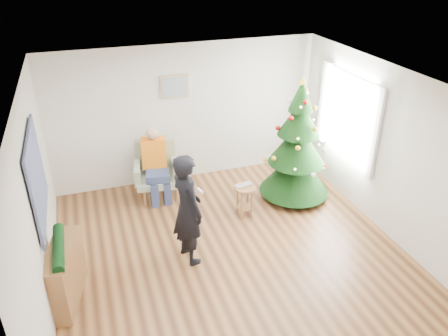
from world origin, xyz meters
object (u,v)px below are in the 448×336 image
object	(u,v)px
armchair	(157,177)
console	(64,274)
standing_man	(187,209)
christmas_tree	(297,146)
stool	(245,201)

from	to	relation	value
armchair	console	bearing A→B (deg)	-117.40
console	standing_man	bearing A→B (deg)	22.96
armchair	standing_man	distance (m)	1.96
standing_man	christmas_tree	bearing A→B (deg)	-78.85
christmas_tree	console	size ratio (longest dim) A/B	2.24
armchair	console	distance (m)	2.72
stool	standing_man	size ratio (longest dim) A/B	0.33
christmas_tree	stool	xyz separation A→B (m)	(-1.07, -0.30, -0.73)
stool	armchair	xyz separation A→B (m)	(-1.26, 1.11, 0.09)
christmas_tree	standing_man	bearing A→B (deg)	-154.21
stool	armchair	bearing A→B (deg)	138.60
christmas_tree	standing_man	size ratio (longest dim) A/B	1.33
armchair	standing_man	world-z (taller)	standing_man
christmas_tree	stool	size ratio (longest dim) A/B	4.05
stool	armchair	world-z (taller)	armchair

